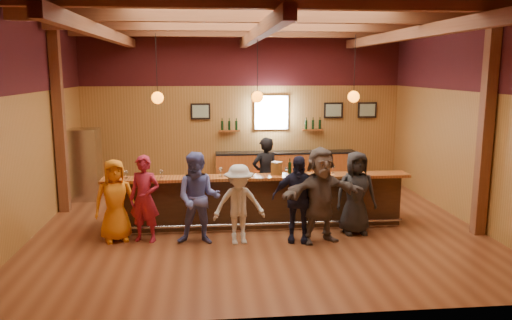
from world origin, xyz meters
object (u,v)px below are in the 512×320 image
(bar_counter, at_px, (257,199))
(customer_white, at_px, (239,204))
(customer_orange, at_px, (115,200))
(customer_redvest, at_px, (145,199))
(customer_navy, at_px, (298,199))
(bottle_a, at_px, (297,168))
(customer_dark, at_px, (356,193))
(customer_denim, at_px, (198,198))
(stainless_fridge, at_px, (85,164))
(customer_brown, at_px, (321,195))
(back_bar_cabinet, at_px, (286,168))
(ice_bucket, at_px, (277,168))
(bartender, at_px, (265,175))

(bar_counter, xyz_separation_m, customer_white, (-0.48, -1.24, 0.24))
(customer_orange, height_order, customer_redvest, customer_redvest)
(customer_orange, bearing_deg, customer_navy, -22.91)
(customer_white, xyz_separation_m, bottle_a, (1.28, 0.97, 0.48))
(customer_navy, bearing_deg, bar_counter, 130.67)
(customer_navy, bearing_deg, customer_dark, 28.80)
(customer_denim, height_order, customer_navy, customer_denim)
(stainless_fridge, relative_size, customer_white, 1.18)
(customer_white, distance_m, customer_navy, 1.12)
(customer_dark, bearing_deg, bar_counter, 154.41)
(customer_navy, distance_m, customer_dark, 1.29)
(customer_navy, bearing_deg, customer_brown, 4.02)
(back_bar_cabinet, distance_m, customer_white, 5.09)
(customer_redvest, xyz_separation_m, customer_white, (1.78, -0.31, -0.07))
(ice_bucket, relative_size, bottle_a, 0.77)
(customer_denim, xyz_separation_m, customer_brown, (2.30, -0.13, 0.04))
(bar_counter, distance_m, ice_bucket, 0.84)
(customer_white, xyz_separation_m, bartender, (0.74, 2.06, 0.11))
(bar_counter, xyz_separation_m, back_bar_cabinet, (1.18, 3.57, -0.05))
(customer_white, xyz_separation_m, customer_brown, (1.54, -0.05, 0.15))
(bartender, height_order, bottle_a, bartender)
(customer_white, bearing_deg, customer_dark, 2.60)
(bottle_a, bearing_deg, customer_denim, -156.39)
(stainless_fridge, distance_m, ice_bucket, 5.24)
(back_bar_cabinet, relative_size, customer_denim, 2.28)
(bar_counter, height_order, customer_redvest, customer_redvest)
(customer_white, distance_m, customer_brown, 1.55)
(customer_brown, xyz_separation_m, customer_dark, (0.82, 0.42, -0.08))
(customer_dark, bearing_deg, customer_orange, 178.81)
(customer_orange, relative_size, customer_white, 1.04)
(customer_orange, xyz_separation_m, customer_navy, (3.46, -0.38, 0.04))
(bar_counter, xyz_separation_m, customer_denim, (-1.23, -1.15, 0.35))
(customer_orange, xyz_separation_m, customer_white, (2.34, -0.40, -0.03))
(customer_navy, bearing_deg, customer_white, -166.13)
(back_bar_cabinet, xyz_separation_m, customer_white, (-1.66, -4.81, 0.29))
(ice_bucket, bearing_deg, customer_dark, -22.96)
(customer_orange, distance_m, bartender, 3.50)
(customer_brown, bearing_deg, customer_orange, 159.16)
(customer_orange, height_order, customer_white, customer_orange)
(customer_orange, bearing_deg, customer_redvest, -25.34)
(bar_counter, height_order, bottle_a, bottle_a)
(customer_brown, height_order, bartender, customer_brown)
(customer_brown, height_order, ice_bucket, customer_brown)
(customer_white, height_order, customer_dark, customer_dark)
(customer_denim, bearing_deg, stainless_fridge, 136.13)
(customer_redvest, xyz_separation_m, customer_dark, (4.14, 0.06, -0.00))
(customer_redvest, distance_m, bartender, 3.06)
(customer_orange, bearing_deg, ice_bucket, -5.81)
(bartender, xyz_separation_m, bottle_a, (0.54, -1.09, 0.37))
(back_bar_cabinet, distance_m, customer_denim, 5.32)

